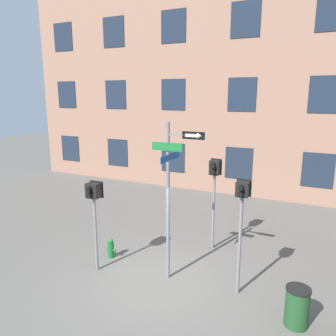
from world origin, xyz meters
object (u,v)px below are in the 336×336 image
at_px(pedestrian_signal_left, 94,201).
at_px(pedestrian_signal_right, 241,208).
at_px(street_sign_pole, 171,188).
at_px(pedestrian_signal_across, 214,180).
at_px(trash_bin, 297,307).
at_px(fire_hydrant, 111,248).

relative_size(pedestrian_signal_left, pedestrian_signal_right, 0.88).
height_order(street_sign_pole, pedestrian_signal_left, street_sign_pole).
relative_size(pedestrian_signal_across, trash_bin, 3.30).
xyz_separation_m(street_sign_pole, pedestrian_signal_right, (1.75, 0.12, -0.29)).
bearing_deg(pedestrian_signal_left, pedestrian_signal_across, 47.20).
height_order(street_sign_pole, fire_hydrant, street_sign_pole).
xyz_separation_m(pedestrian_signal_right, fire_hydrant, (-3.85, 0.16, -1.90)).
bearing_deg(street_sign_pole, pedestrian_signal_left, -166.60).
bearing_deg(street_sign_pole, trash_bin, -9.14).
bearing_deg(pedestrian_signal_right, pedestrian_signal_left, -170.98).
distance_m(pedestrian_signal_across, trash_bin, 4.22).
distance_m(street_sign_pole, trash_bin, 3.78).
bearing_deg(pedestrian_signal_left, fire_hydrant, 95.34).
distance_m(street_sign_pole, fire_hydrant, 3.05).
bearing_deg(street_sign_pole, pedestrian_signal_right, 3.82).
distance_m(street_sign_pole, pedestrian_signal_across, 2.24).
relative_size(pedestrian_signal_right, trash_bin, 3.29).
bearing_deg(pedestrian_signal_left, street_sign_pole, 13.40).
relative_size(pedestrian_signal_left, pedestrian_signal_across, 0.88).
xyz_separation_m(pedestrian_signal_left, pedestrian_signal_right, (3.78, 0.60, 0.18)).
height_order(pedestrian_signal_left, pedestrian_signal_across, pedestrian_signal_across).
bearing_deg(fire_hydrant, pedestrian_signal_across, 36.90).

